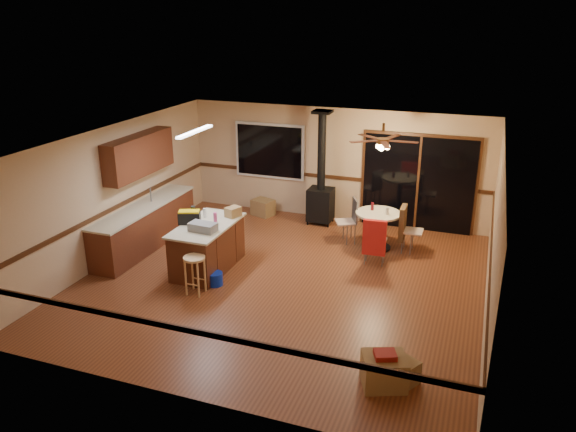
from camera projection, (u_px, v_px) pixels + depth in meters
The scene contains 35 objects.
floor at pixel (282, 280), 10.23m from camera, with size 7.00×7.00×0.00m, color brown.
ceiling at pixel (282, 140), 9.33m from camera, with size 7.00×7.00×0.00m, color silver.
wall_back at pixel (335, 165), 12.87m from camera, with size 7.00×7.00×0.00m, color tan.
wall_front at pixel (180, 308), 6.69m from camera, with size 7.00×7.00×0.00m, color tan.
wall_left at pixel (114, 193), 10.89m from camera, with size 7.00×7.00×0.00m, color tan.
wall_right at pixel (494, 240), 8.66m from camera, with size 7.00×7.00×0.00m, color tan.
chair_rail at pixel (282, 230), 9.88m from camera, with size 7.00×7.00×0.08m, color #3F210F, non-canonical shape.
window at pixel (270, 151), 13.26m from camera, with size 1.72×0.10×1.32m, color black.
sliding_door at pixel (418, 184), 12.31m from camera, with size 2.52×0.10×2.10m, color black.
lower_cabinets at pixel (145, 227), 11.54m from camera, with size 0.60×3.00×0.86m, color #582816.
countertop at pixel (143, 207), 11.38m from camera, with size 0.64×3.04×0.04m, color beige.
upper_cabinets at pixel (139, 155), 11.25m from camera, with size 0.35×2.00×0.80m, color #582816.
kitchen_island at pixel (208, 247), 10.55m from camera, with size 0.88×1.68×0.90m.
wood_stove at pixel (321, 193), 12.73m from camera, with size 0.55×0.50×2.52m.
ceiling_fan at pixel (383, 143), 10.86m from camera, with size 0.24×0.24×0.55m.
fluorescent_strip at pixel (195, 132), 10.18m from camera, with size 0.10×1.20×0.04m, color white.
toolbox_grey at pixel (203, 227), 10.06m from camera, with size 0.49×0.27×0.15m, color slate.
toolbox_black at pixel (189, 218), 10.41m from camera, with size 0.40×0.21×0.22m, color black.
toolbox_yellow_lid at pixel (189, 211), 10.37m from camera, with size 0.38×0.20×0.03m, color gold.
box_on_island at pixel (233, 212), 10.77m from camera, with size 0.21×0.28×0.19m, color olive.
bottle_dark at pixel (193, 213), 10.53m from camera, with size 0.08×0.08×0.29m, color black.
bottle_pink at pixel (215, 218), 10.40m from camera, with size 0.07×0.07×0.22m, color #D84C8C.
bottle_white at pixel (205, 213), 10.72m from camera, with size 0.06×0.06×0.18m, color white.
bar_stool at pixel (195, 275), 9.65m from camera, with size 0.38×0.38×0.69m, color tan.
blue_bucket at pixel (215, 279), 10.03m from camera, with size 0.28×0.28×0.24m, color #0D2ABA.
dining_table at pixel (378, 224), 11.44m from camera, with size 0.92×0.92×0.78m.
glass_red at pixel (372, 206), 11.46m from camera, with size 0.06×0.06×0.16m, color #590C14.
glass_cream at pixel (387, 211), 11.23m from camera, with size 0.06×0.06×0.14m, color beige.
chair_left at pixel (351, 216), 11.74m from camera, with size 0.54×0.54×0.51m.
chair_near at pixel (375, 237), 10.60m from camera, with size 0.44×0.48×0.70m.
chair_right at pixel (404, 223), 11.30m from camera, with size 0.47×0.44×0.70m.
box_under_window at pixel (263, 207), 13.42m from camera, with size 0.48×0.39×0.39m, color olive.
box_corner_a at pixel (384, 371), 7.31m from camera, with size 0.56×0.47×0.43m, color olive.
box_corner_b at pixel (402, 371), 7.40m from camera, with size 0.40×0.34×0.32m, color olive.
box_small_red at pixel (385, 355), 7.23m from camera, with size 0.28×0.23×0.07m, color maroon.
Camera 1 is at (3.21, -8.61, 4.64)m, focal length 35.00 mm.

